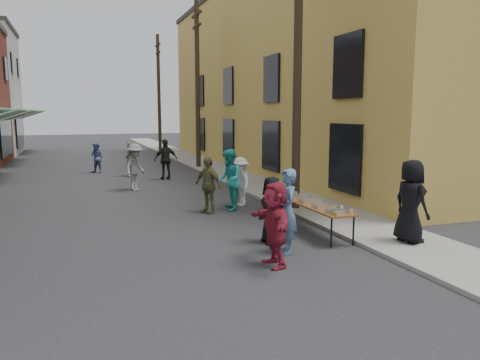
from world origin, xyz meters
TOP-DOWN VIEW (x-y plane):
  - ground at (0.00, 0.00)m, footprint 120.00×120.00m
  - sidewalk at (5.00, 15.00)m, footprint 2.20×60.00m
  - building_ochre at (11.10, 14.00)m, footprint 10.00×28.00m
  - utility_pole_near at (4.30, 3.00)m, footprint 0.26×0.26m
  - utility_pole_mid at (4.30, 15.00)m, footprint 0.26×0.26m
  - utility_pole_far at (4.30, 27.00)m, footprint 0.26×0.26m
  - serving_table at (3.52, 0.89)m, footprint 0.70×4.00m
  - catering_tray_sausage at (3.52, -0.76)m, footprint 0.50×0.33m
  - catering_tray_foil_b at (3.52, -0.11)m, footprint 0.50×0.33m
  - catering_tray_buns at (3.52, 0.59)m, footprint 0.50×0.33m
  - catering_tray_foil_d at (3.52, 1.29)m, footprint 0.50×0.33m
  - catering_tray_buns_end at (3.52, 1.99)m, footprint 0.50×0.33m
  - condiment_jar_a at (3.30, -1.06)m, footprint 0.07×0.07m
  - condiment_jar_b at (3.30, -0.96)m, footprint 0.07×0.07m
  - condiment_jar_c at (3.30, -0.86)m, footprint 0.07×0.07m
  - cup_stack at (3.72, -1.01)m, footprint 0.08×0.08m
  - guest_front_a at (2.15, -0.10)m, footprint 0.51×0.78m
  - guest_front_b at (2.13, -0.96)m, footprint 0.55×0.74m
  - guest_front_c at (2.36, 3.75)m, footprint 0.92×1.08m
  - guest_front_d at (2.96, 4.34)m, footprint 0.65×1.07m
  - guest_front_e at (1.64, 3.62)m, footprint 0.88×1.09m
  - guest_queue_back at (1.53, -1.68)m, footprint 0.56×1.61m
  - server at (5.02, -1.42)m, footprint 0.67×0.97m
  - passerby_left at (0.07, 8.61)m, footprint 1.26×1.36m
  - passerby_mid at (1.79, 11.22)m, footprint 1.14×0.60m
  - passerby_right at (0.35, 12.95)m, footprint 0.49×0.66m
  - passerby_far at (-1.08, 14.71)m, footprint 0.95×0.92m

SIDE VIEW (x-z plane):
  - ground at x=0.00m, z-range 0.00..0.00m
  - sidewalk at x=5.00m, z-range 0.00..0.10m
  - serving_table at x=3.52m, z-range 0.34..1.09m
  - passerby_far at x=-1.08m, z-range 0.00..1.54m
  - catering_tray_sausage at x=3.52m, z-range 0.75..0.83m
  - catering_tray_foil_b at x=3.52m, z-range 0.75..0.83m
  - catering_tray_buns at x=3.52m, z-range 0.75..0.83m
  - catering_tray_foil_d at x=3.52m, z-range 0.75..0.83m
  - catering_tray_buns_end at x=3.52m, z-range 0.75..0.83m
  - condiment_jar_a at x=3.30m, z-range 0.75..0.83m
  - condiment_jar_b at x=3.30m, z-range 0.75..0.83m
  - condiment_jar_c at x=3.30m, z-range 0.75..0.83m
  - guest_front_a at x=2.15m, z-range 0.00..1.58m
  - guest_front_d at x=2.96m, z-range 0.00..1.60m
  - cup_stack at x=3.72m, z-range 0.75..0.87m
  - passerby_right at x=0.35m, z-range 0.00..1.65m
  - guest_queue_back at x=1.53m, z-range 0.00..1.71m
  - guest_front_e at x=1.64m, z-range 0.00..1.74m
  - passerby_left at x=0.07m, z-range 0.00..1.84m
  - passerby_mid at x=1.79m, z-range 0.00..1.85m
  - guest_front_b at x=2.13m, z-range 0.00..1.86m
  - guest_front_c at x=2.36m, z-range 0.00..1.94m
  - server at x=5.02m, z-range 0.10..2.00m
  - utility_pole_near at x=4.30m, z-range 0.00..9.00m
  - utility_pole_mid at x=4.30m, z-range 0.00..9.00m
  - utility_pole_far at x=4.30m, z-range 0.00..9.00m
  - building_ochre at x=11.10m, z-range 0.00..10.00m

